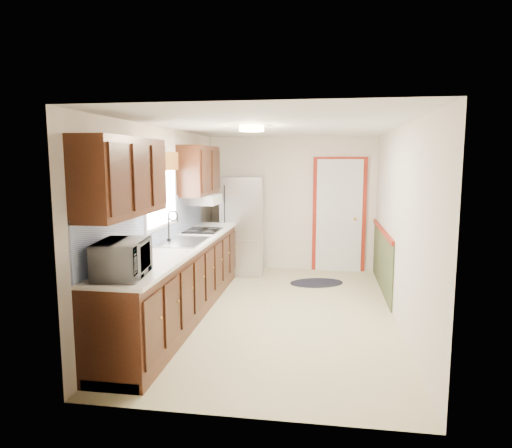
% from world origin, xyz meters
% --- Properties ---
extents(room_shell, '(3.20, 5.20, 2.52)m').
position_xyz_m(room_shell, '(0.00, 0.00, 1.20)').
color(room_shell, beige).
rests_on(room_shell, ground).
extents(kitchen_run, '(0.63, 4.00, 2.20)m').
position_xyz_m(kitchen_run, '(-1.24, -0.29, 0.81)').
color(kitchen_run, '#33160B').
rests_on(kitchen_run, ground).
extents(back_wall_trim, '(1.12, 2.30, 2.08)m').
position_xyz_m(back_wall_trim, '(0.99, 2.21, 0.89)').
color(back_wall_trim, maroon).
rests_on(back_wall_trim, ground).
extents(ceiling_fixture, '(0.30, 0.30, 0.06)m').
position_xyz_m(ceiling_fixture, '(-0.30, -0.20, 2.36)').
color(ceiling_fixture, '#FFD88C').
rests_on(ceiling_fixture, room_shell).
extents(microwave, '(0.41, 0.63, 0.40)m').
position_xyz_m(microwave, '(-1.20, -1.95, 1.14)').
color(microwave, white).
rests_on(microwave, kitchen_run).
extents(refrigerator, '(0.76, 0.74, 1.70)m').
position_xyz_m(refrigerator, '(-0.83, 2.05, 0.85)').
color(refrigerator, '#B7B7BC').
rests_on(refrigerator, ground).
extents(rug, '(1.00, 0.80, 0.01)m').
position_xyz_m(rug, '(0.49, 1.53, 0.01)').
color(rug, black).
rests_on(rug, ground).
extents(cooktop, '(0.48, 0.58, 0.02)m').
position_xyz_m(cooktop, '(-1.19, 0.75, 0.95)').
color(cooktop, black).
rests_on(cooktop, kitchen_run).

